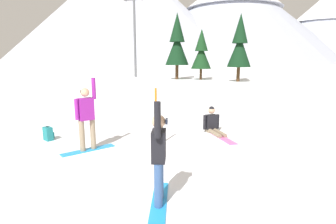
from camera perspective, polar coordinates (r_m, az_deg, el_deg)
ground_plane at (r=5.88m, az=-22.74°, el=-15.92°), size 800.00×800.00×0.00m
snowboarder_foreground at (r=4.79m, az=-1.97°, el=-9.50°), size 0.68×1.57×1.93m
snowboarder_midground at (r=7.87m, az=-17.04°, el=-1.03°), size 1.12×1.44×2.08m
snowboarder_background at (r=9.65m, az=9.69°, el=-2.57°), size 1.30×1.65×0.94m
backpack_teal at (r=9.51m, az=-24.23°, el=-4.27°), size 0.37×0.35×0.47m
trail_marker_pole at (r=7.85m, az=-2.60°, el=-1.33°), size 0.06×0.06×1.78m
pine_tree_broad at (r=34.68m, az=7.14°, el=12.58°), size 2.55×2.55×6.33m
pine_tree_slender at (r=35.31m, az=1.96°, el=14.42°), size 3.06×3.06×8.36m
pine_tree_tall at (r=32.53m, az=15.08°, el=13.69°), size 2.74×2.74×7.70m
ski_lift_tower at (r=40.28m, az=-7.14°, el=16.35°), size 3.10×0.36×11.09m
peak_north_spur at (r=205.17m, az=-8.90°, el=21.53°), size 165.22×165.22×75.90m
peak_east_ridge at (r=213.18m, az=13.66°, el=19.22°), size 154.33×154.33×63.67m
peak_west_ridge at (r=219.53m, az=30.37°, el=15.32°), size 89.33×89.33×45.61m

